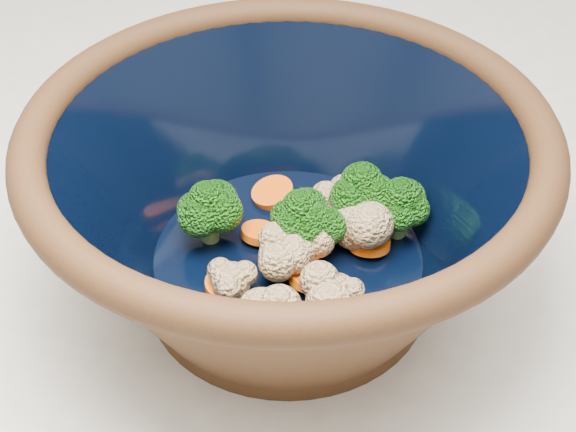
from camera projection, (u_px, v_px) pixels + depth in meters
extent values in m
cylinder|color=black|center=(288.00, 280.00, 0.57)|extent=(0.20, 0.20, 0.01)
torus|color=black|center=(288.00, 132.00, 0.49)|extent=(0.33, 0.33, 0.02)
cylinder|color=black|center=(288.00, 256.00, 0.56)|extent=(0.19, 0.19, 0.00)
cylinder|color=#608442|center=(398.00, 224.00, 0.57)|extent=(0.01, 0.01, 0.02)
ellipsoid|color=#226E15|center=(401.00, 198.00, 0.55)|extent=(0.04, 0.04, 0.04)
cylinder|color=#608442|center=(210.00, 229.00, 0.56)|extent=(0.01, 0.01, 0.02)
ellipsoid|color=#226E15|center=(208.00, 203.00, 0.55)|extent=(0.04, 0.04, 0.04)
cylinder|color=#608442|center=(360.00, 213.00, 0.57)|extent=(0.01, 0.01, 0.02)
ellipsoid|color=#226E15|center=(362.00, 185.00, 0.56)|extent=(0.04, 0.04, 0.04)
cylinder|color=#608442|center=(300.00, 237.00, 0.56)|extent=(0.01, 0.01, 0.02)
ellipsoid|color=#226E15|center=(301.00, 211.00, 0.54)|extent=(0.04, 0.04, 0.04)
cylinder|color=#608442|center=(315.00, 243.00, 0.55)|extent=(0.01, 0.01, 0.02)
ellipsoid|color=#226E15|center=(316.00, 220.00, 0.54)|extent=(0.04, 0.04, 0.03)
sphere|color=beige|center=(355.00, 226.00, 0.55)|extent=(0.03, 0.03, 0.03)
sphere|color=beige|center=(261.00, 313.00, 0.49)|extent=(0.03, 0.03, 0.03)
sphere|color=beige|center=(340.00, 203.00, 0.58)|extent=(0.03, 0.03, 0.03)
sphere|color=beige|center=(231.00, 281.00, 0.52)|extent=(0.03, 0.03, 0.03)
sphere|color=beige|center=(318.00, 225.00, 0.56)|extent=(0.03, 0.03, 0.03)
sphere|color=beige|center=(325.00, 226.00, 0.56)|extent=(0.03, 0.03, 0.03)
sphere|color=beige|center=(310.00, 236.00, 0.55)|extent=(0.03, 0.03, 0.03)
sphere|color=beige|center=(337.00, 293.00, 0.51)|extent=(0.03, 0.03, 0.03)
sphere|color=beige|center=(304.00, 247.00, 0.54)|extent=(0.03, 0.03, 0.03)
sphere|color=beige|center=(280.00, 259.00, 0.53)|extent=(0.03, 0.03, 0.03)
sphere|color=beige|center=(329.00, 298.00, 0.51)|extent=(0.03, 0.03, 0.03)
sphere|color=beige|center=(278.00, 256.00, 0.54)|extent=(0.03, 0.03, 0.03)
cylinder|color=#FF600B|center=(305.00, 243.00, 0.56)|extent=(0.03, 0.03, 0.01)
cylinder|color=#FF600B|center=(226.00, 284.00, 0.53)|extent=(0.03, 0.03, 0.01)
cylinder|color=#FF600B|center=(251.00, 336.00, 0.49)|extent=(0.03, 0.03, 0.01)
cylinder|color=#FF600B|center=(268.00, 332.00, 0.50)|extent=(0.03, 0.03, 0.01)
cylinder|color=#FF600B|center=(273.00, 193.00, 0.60)|extent=(0.03, 0.03, 0.01)
cylinder|color=#FF600B|center=(369.00, 243.00, 0.56)|extent=(0.03, 0.03, 0.01)
cylinder|color=#FF600B|center=(313.00, 279.00, 0.53)|extent=(0.03, 0.03, 0.01)
cylinder|color=#FF600B|center=(259.00, 233.00, 0.57)|extent=(0.03, 0.03, 0.01)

